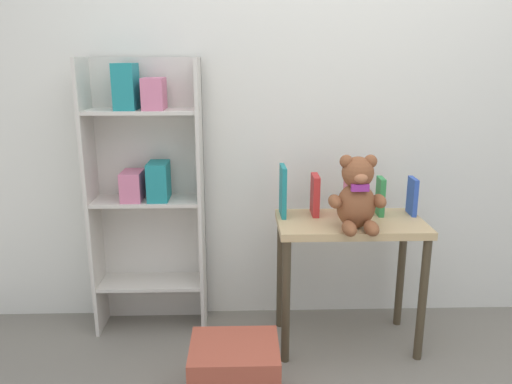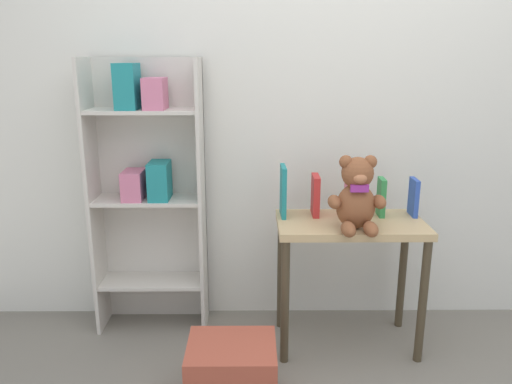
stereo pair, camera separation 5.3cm
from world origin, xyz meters
name	(u,v)px [view 1 (the left image)]	position (x,y,z in m)	size (l,w,h in m)	color
wall_back	(324,88)	(0.00, 1.43, 1.25)	(4.80, 0.06, 2.50)	silver
bookshelf_side	(147,182)	(-0.91, 1.29, 0.79)	(0.57, 0.23, 1.41)	beige
display_table	(350,242)	(0.09, 1.07, 0.54)	(0.70, 0.38, 0.65)	tan
teddy_bear	(357,196)	(0.09, 0.95, 0.80)	(0.26, 0.24, 0.34)	brown
book_standing_teal	(283,191)	(-0.23, 1.16, 0.77)	(0.02, 0.15, 0.25)	teal
book_standing_red	(315,195)	(-0.07, 1.17, 0.75)	(0.03, 0.13, 0.20)	red
book_standing_pink	(348,196)	(0.09, 1.16, 0.75)	(0.02, 0.13, 0.19)	#D17093
book_standing_green	(380,196)	(0.25, 1.15, 0.74)	(0.03, 0.10, 0.19)	#33934C
book_standing_blue	(412,196)	(0.41, 1.16, 0.74)	(0.02, 0.11, 0.18)	#2D51B7
storage_bin	(235,374)	(-0.46, 0.61, 0.14)	(0.36, 0.30, 0.28)	#AD4C38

